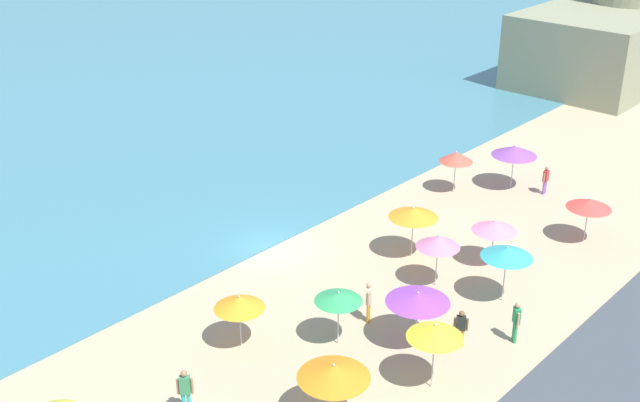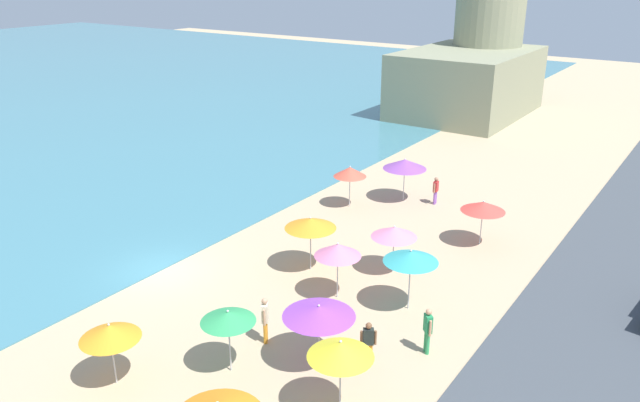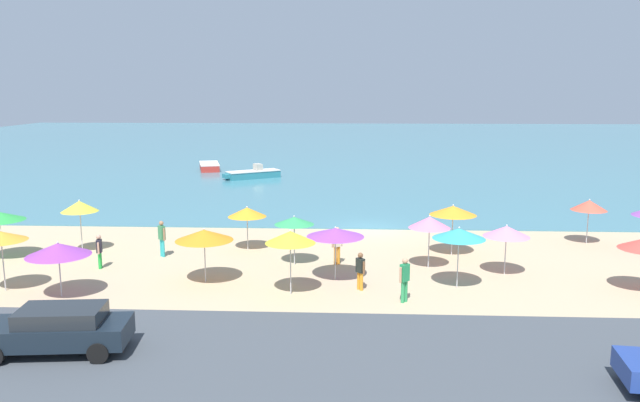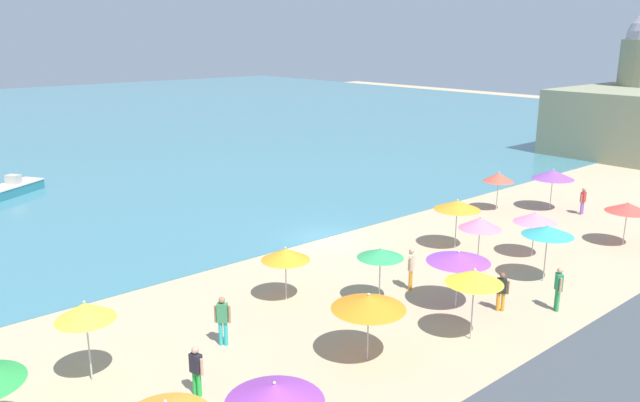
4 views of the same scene
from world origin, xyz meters
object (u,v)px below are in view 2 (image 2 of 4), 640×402
beach_umbrella_3 (310,223)px  beach_umbrella_12 (319,311)px  bather_1 (428,328)px  beach_umbrella_11 (411,257)px  bather_0 (368,341)px  beach_umbrella_1 (338,250)px  harbor_fortress (476,63)px  beach_umbrella_8 (405,164)px  bather_5 (265,318)px  beach_umbrella_10 (350,172)px  beach_umbrella_9 (228,317)px  beach_umbrella_6 (341,349)px  beach_umbrella_2 (394,232)px  bather_2 (436,189)px  beach_umbrella_5 (110,332)px  beach_umbrella_7 (483,206)px

beach_umbrella_3 → beach_umbrella_12: bearing=-142.4°
bather_1 → beach_umbrella_11: bearing=39.2°
bather_0 → beach_umbrella_12: bearing=128.6°
beach_umbrella_1 → bather_1: beach_umbrella_1 is taller
bather_1 → harbor_fortress: size_ratio=0.12×
beach_umbrella_8 → bather_5: beach_umbrella_8 is taller
beach_umbrella_11 → bather_5: bearing=147.7°
beach_umbrella_10 → bather_0: size_ratio=1.54×
beach_umbrella_10 → beach_umbrella_1: bearing=-150.8°
beach_umbrella_9 → beach_umbrella_6: bearing=-86.9°
beach_umbrella_6 → beach_umbrella_9: beach_umbrella_6 is taller
bather_0 → bather_5: 3.83m
beach_umbrella_2 → beach_umbrella_3: bearing=120.0°
beach_umbrella_1 → beach_umbrella_10: size_ratio=1.02×
bather_0 → bather_2: (15.28, 4.52, 0.02)m
beach_umbrella_8 → bather_5: 16.05m
beach_umbrella_10 → bather_0: bearing=-145.6°
bather_5 → beach_umbrella_10: bearing=19.4°
beach_umbrella_9 → harbor_fortress: bearing=11.1°
beach_umbrella_5 → bather_5: size_ratio=1.26×
beach_umbrella_5 → beach_umbrella_8: beach_umbrella_8 is taller
beach_umbrella_11 → bather_0: (-4.02, -0.49, -1.42)m
beach_umbrella_3 → bather_2: size_ratio=1.59×
beach_umbrella_2 → bather_5: bearing=171.0°
beach_umbrella_6 → beach_umbrella_8: beach_umbrella_6 is taller
beach_umbrella_5 → bather_0: (5.66, -6.23, -1.08)m
beach_umbrella_11 → beach_umbrella_2: bearing=39.7°
beach_umbrella_8 → harbor_fortress: 25.64m
beach_umbrella_8 → beach_umbrella_9: size_ratio=1.09×
beach_umbrella_7 → beach_umbrella_10: 7.98m
beach_umbrella_12 → beach_umbrella_3: bearing=37.6°
beach_umbrella_6 → beach_umbrella_11: bearing=9.5°
beach_umbrella_3 → beach_umbrella_9: (-7.63, -2.10, -0.15)m
beach_umbrella_6 → beach_umbrella_12: beach_umbrella_6 is taller
beach_umbrella_10 → beach_umbrella_12: (-13.20, -7.01, 0.02)m
beach_umbrella_5 → harbor_fortress: 45.76m
bather_1 → bather_2: size_ratio=1.10×
beach_umbrella_6 → beach_umbrella_12: 2.64m
bather_1 → harbor_fortress: (38.00, 13.38, 3.41)m
bather_2 → beach_umbrella_11: bearing=-160.3°
bather_1 → bather_5: size_ratio=0.98×
beach_umbrella_1 → bather_0: 4.77m
beach_umbrella_2 → beach_umbrella_6: 9.77m
beach_umbrella_3 → harbor_fortress: bearing=10.2°
beach_umbrella_6 → beach_umbrella_7: beach_umbrella_6 is taller
beach_umbrella_6 → bather_1: bearing=-9.7°
beach_umbrella_1 → bather_1: size_ratio=1.41×
beach_umbrella_6 → beach_umbrella_7: (14.26, 1.03, -0.35)m
beach_umbrella_11 → harbor_fortress: harbor_fortress is taller
beach_umbrella_10 → bather_0: 14.77m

